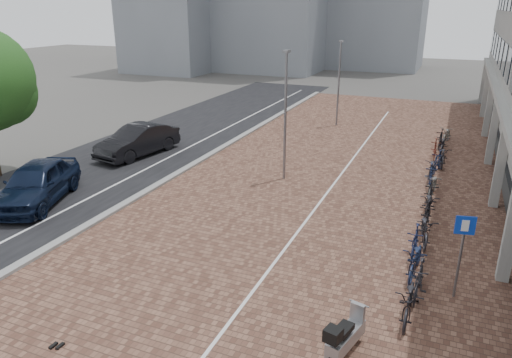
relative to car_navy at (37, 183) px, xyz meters
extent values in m
plane|color=#474442|center=(8.59, -3.17, -0.86)|extent=(140.00, 140.00, 0.00)
cube|color=brown|center=(10.59, 8.83, -0.85)|extent=(14.50, 42.00, 0.04)
cube|color=black|center=(-0.41, 8.83, -0.86)|extent=(8.00, 50.00, 0.03)
cube|color=gray|center=(3.49, 8.83, -0.79)|extent=(0.35, 42.00, 0.14)
cube|color=white|center=(1.59, 8.83, -0.84)|extent=(0.12, 44.00, 0.00)
cube|color=white|center=(10.79, 8.83, -0.83)|extent=(0.10, 30.00, 0.00)
cube|color=black|center=(18.19, 12.83, 0.84)|extent=(0.15, 38.00, 3.20)
cube|color=#A0A09B|center=(17.39, 0.83, 0.84)|extent=(0.35, 0.35, 3.40)
cube|color=#A0A09B|center=(17.39, 6.83, 0.84)|extent=(0.35, 0.35, 3.40)
cube|color=#A0A09B|center=(17.39, 12.83, 0.84)|extent=(0.35, 0.35, 3.40)
cube|color=#A0A09B|center=(17.39, 18.83, 0.84)|extent=(0.35, 0.35, 3.40)
cube|color=#A0A09B|center=(17.39, 24.83, 0.84)|extent=(0.35, 0.35, 3.40)
cube|color=#A0A09B|center=(17.39, 30.83, 0.84)|extent=(0.35, 0.35, 3.40)
imported|color=black|center=(0.00, 0.00, 0.00)|extent=(3.67, 5.44, 1.72)
imported|color=black|center=(-0.19, 7.17, -0.04)|extent=(2.53, 5.19, 1.64)
cylinder|color=slate|center=(16.09, -0.69, 0.29)|extent=(0.07, 0.07, 2.30)
cube|color=#0E36BB|center=(16.09, -0.72, 1.39)|extent=(0.52, 0.15, 0.52)
cylinder|color=slate|center=(8.43, 6.61, 2.07)|extent=(0.12, 0.12, 5.86)
cylinder|color=gray|center=(8.15, 18.05, 1.91)|extent=(0.12, 0.12, 5.54)
sphere|color=#24521C|center=(-3.87, 2.33, 3.07)|extent=(3.05, 3.05, 3.05)
imported|color=black|center=(15.01, -2.17, -0.34)|extent=(0.70, 1.98, 1.04)
imported|color=black|center=(15.13, -1.02, -0.34)|extent=(0.58, 1.77, 1.05)
imported|color=#16203D|center=(14.96, 0.13, -0.34)|extent=(0.83, 2.02, 1.04)
imported|color=#161D3D|center=(14.82, 1.28, -0.34)|extent=(0.52, 1.76, 1.05)
imported|color=#232329|center=(15.04, 2.43, -0.34)|extent=(0.93, 2.04, 1.04)
imported|color=black|center=(15.01, 3.58, -0.34)|extent=(0.56, 1.76, 1.05)
imported|color=black|center=(15.00, 4.73, -0.34)|extent=(0.78, 2.00, 1.04)
imported|color=black|center=(14.99, 5.88, -0.34)|extent=(0.62, 1.78, 1.05)
imported|color=#55534E|center=(15.03, 7.03, -0.34)|extent=(0.85, 2.02, 1.04)
imported|color=#17223F|center=(14.84, 8.18, -0.34)|extent=(0.60, 1.77, 1.05)
imported|color=#222228|center=(14.83, 9.33, -0.34)|extent=(0.74, 1.99, 1.04)
imported|color=#131B35|center=(15.02, 10.48, -0.34)|extent=(0.81, 1.81, 1.05)
imported|color=black|center=(15.23, 11.63, -0.34)|extent=(0.74, 1.99, 1.04)
imported|color=#501E15|center=(14.77, 12.78, -0.34)|extent=(0.55, 1.76, 1.05)
imported|color=black|center=(15.11, 13.93, -0.34)|extent=(0.73, 1.99, 1.04)
imported|color=black|center=(14.94, 15.08, -0.34)|extent=(0.57, 1.77, 1.05)
imported|color=#605E58|center=(15.23, 16.23, -0.34)|extent=(0.95, 2.05, 1.04)
camera|label=1|loc=(15.39, -13.39, 6.86)|focal=33.45mm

